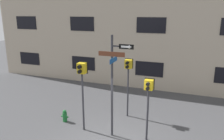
% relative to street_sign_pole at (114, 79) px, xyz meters
% --- Properties ---
extents(building_facade, '(24.00, 0.63, 11.21)m').
position_rel_street_sign_pole_xyz_m(building_facade, '(0.23, 6.42, 3.13)').
color(building_facade, tan).
rests_on(building_facade, ground_plane).
extents(street_sign_pole, '(1.37, 0.78, 4.17)m').
position_rel_street_sign_pole_xyz_m(street_sign_pole, '(0.00, 0.00, 0.00)').
color(street_sign_pole, '#2D2D33').
rests_on(street_sign_pole, ground_plane).
extents(pedestrian_signal_left, '(0.40, 0.40, 3.03)m').
position_rel_street_sign_pole_xyz_m(pedestrian_signal_left, '(-1.38, -0.00, -0.08)').
color(pedestrian_signal_left, '#2D2D33').
rests_on(pedestrian_signal_left, ground_plane).
extents(pedestrian_signal_right, '(0.38, 0.40, 2.56)m').
position_rel_street_sign_pole_xyz_m(pedestrian_signal_right, '(1.35, 0.16, -0.46)').
color(pedestrian_signal_right, '#2D2D33').
rests_on(pedestrian_signal_right, ground_plane).
extents(pedestrian_signal_across, '(0.38, 0.40, 2.88)m').
position_rel_street_sign_pole_xyz_m(pedestrian_signal_across, '(0.03, 1.92, -0.21)').
color(pedestrian_signal_across, '#2D2D33').
rests_on(pedestrian_signal_across, ground_plane).
extents(fire_hydrant, '(0.36, 0.20, 0.58)m').
position_rel_street_sign_pole_xyz_m(fire_hydrant, '(-2.56, 0.36, -2.19)').
color(fire_hydrant, '#196028').
rests_on(fire_hydrant, ground_plane).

